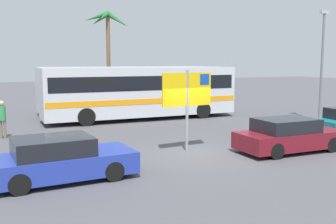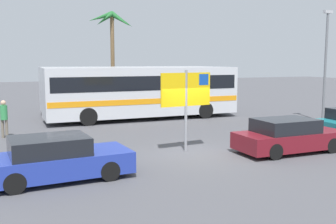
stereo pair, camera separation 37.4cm
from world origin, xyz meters
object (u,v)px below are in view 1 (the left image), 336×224
Objects in this scene: pedestrian_crossing_lot at (2,116)px; car_blue at (60,160)px; bus_rear_coach at (126,87)px; car_maroon at (289,136)px; bus_front_coach at (141,90)px; ferry_sign at (188,93)px.

car_blue is at bearing -153.90° from pedestrian_crossing_lot.
car_maroon is at bearing -81.50° from bus_rear_coach.
bus_rear_coach is at bearing 61.09° from car_blue.
car_blue is (-6.55, -10.84, -1.15)m from bus_front_coach.
bus_front_coach is 1.00× the size of bus_rear_coach.
car_blue is (-5.25, -1.94, -1.69)m from ferry_sign.
car_blue is at bearing -178.75° from car_maroon.
ferry_sign reaches higher than pedestrian_crossing_lot.
bus_rear_coach reaches higher than pedestrian_crossing_lot.
car_maroon is 12.67m from pedestrian_crossing_lot.
bus_front_coach and bus_rear_coach have the same top height.
bus_front_coach is 8.59m from pedestrian_crossing_lot.
bus_rear_coach reaches higher than car_blue.
bus_front_coach is 10.92m from car_maroon.
bus_front_coach is at bearing -92.93° from bus_rear_coach.
ferry_sign is (-1.30, -8.90, 0.54)m from bus_front_coach.
car_maroon is at bearing -110.20° from pedestrian_crossing_lot.
bus_rear_coach reaches higher than car_maroon.
car_maroon is (2.30, -10.61, -1.15)m from bus_front_coach.
car_maroon is at bearing -77.75° from bus_front_coach.
bus_rear_coach is 6.72× the size of pedestrian_crossing_lot.
car_blue is at bearing -165.27° from ferry_sign.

